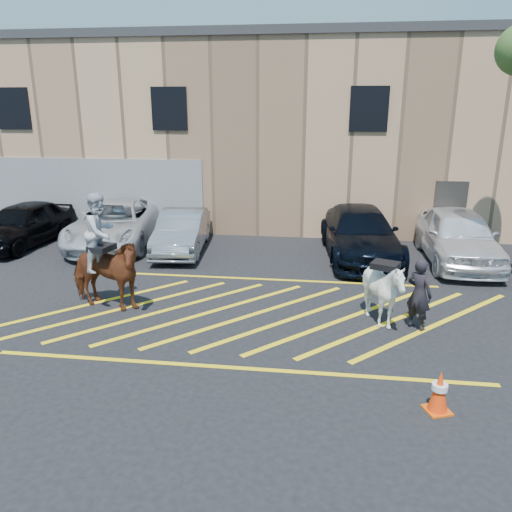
# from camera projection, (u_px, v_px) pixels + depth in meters

# --- Properties ---
(ground) EXTENTS (90.00, 90.00, 0.00)m
(ground) POSITION_uv_depth(u_px,v_px,m) (255.00, 310.00, 12.04)
(ground) COLOR black
(ground) RESTS_ON ground
(car_black_suv) EXTENTS (2.16, 4.58, 1.51)m
(car_black_suv) POSITION_uv_depth(u_px,v_px,m) (23.00, 224.00, 17.37)
(car_black_suv) COLOR black
(car_black_suv) RESTS_ON ground
(car_white_pickup) EXTENTS (3.26, 5.81, 1.53)m
(car_white_pickup) POSITION_uv_depth(u_px,v_px,m) (115.00, 223.00, 17.43)
(car_white_pickup) COLOR silver
(car_white_pickup) RESTS_ON ground
(car_silver_sedan) EXTENTS (1.84, 4.23, 1.35)m
(car_silver_sedan) POSITION_uv_depth(u_px,v_px,m) (182.00, 231.00, 16.68)
(car_silver_sedan) COLOR gray
(car_silver_sedan) RESTS_ON ground
(car_blue_suv) EXTENTS (2.69, 5.54, 1.55)m
(car_blue_suv) POSITION_uv_depth(u_px,v_px,m) (360.00, 233.00, 16.04)
(car_blue_suv) COLOR black
(car_blue_suv) RESTS_ON ground
(car_white_suv) EXTENTS (2.02, 4.94, 1.68)m
(car_white_suv) POSITION_uv_depth(u_px,v_px,m) (458.00, 236.00, 15.48)
(car_white_suv) COLOR white
(car_white_suv) RESTS_ON ground
(handler) EXTENTS (0.69, 0.68, 1.61)m
(handler) POSITION_uv_depth(u_px,v_px,m) (419.00, 294.00, 10.83)
(handler) COLOR black
(handler) RESTS_ON ground
(warehouse) EXTENTS (32.42, 10.20, 7.30)m
(warehouse) POSITION_uv_depth(u_px,v_px,m) (290.00, 130.00, 22.35)
(warehouse) COLOR tan
(warehouse) RESTS_ON ground
(hatching_zone) EXTENTS (12.60, 5.12, 0.01)m
(hatching_zone) POSITION_uv_depth(u_px,v_px,m) (253.00, 315.00, 11.76)
(hatching_zone) COLOR yellow
(hatching_zone) RESTS_ON ground
(mounted_bay) EXTENTS (2.31, 1.44, 2.83)m
(mounted_bay) POSITION_uv_depth(u_px,v_px,m) (103.00, 264.00, 11.78)
(mounted_bay) COLOR brown
(mounted_bay) RESTS_ON ground
(saddled_white) EXTENTS (1.73, 1.82, 1.57)m
(saddled_white) POSITION_uv_depth(u_px,v_px,m) (383.00, 292.00, 11.01)
(saddled_white) COLOR white
(saddled_white) RESTS_ON ground
(traffic_cone) EXTENTS (0.49, 0.49, 0.73)m
(traffic_cone) POSITION_uv_depth(u_px,v_px,m) (439.00, 391.00, 7.97)
(traffic_cone) COLOR #DF5009
(traffic_cone) RESTS_ON ground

